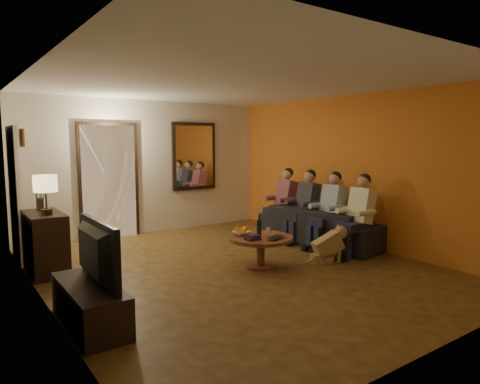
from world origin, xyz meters
TOP-DOWN VIEW (x-y plane):
  - floor at (0.00, 0.00)m, footprint 5.00×6.00m
  - ceiling at (0.00, 0.00)m, footprint 5.00×6.00m
  - back_wall at (0.00, 3.00)m, footprint 5.00×0.02m
  - front_wall at (0.00, -3.00)m, footprint 5.00×0.02m
  - left_wall at (-2.50, 0.00)m, footprint 0.02×6.00m
  - right_wall at (2.50, 0.00)m, footprint 0.02×6.00m
  - orange_accent at (2.49, 0.00)m, footprint 0.01×6.00m
  - kitchen_doorway at (-0.80, 2.98)m, footprint 1.00×0.06m
  - door_trim at (-0.80, 2.97)m, footprint 1.12×0.04m
  - fridge_glimpse at (-0.55, 2.98)m, footprint 0.45×0.03m
  - mirror_frame at (1.00, 2.96)m, footprint 1.00×0.05m
  - mirror_glass at (1.00, 2.93)m, footprint 0.86×0.02m
  - white_door at (-2.46, 2.30)m, footprint 0.06×0.85m
  - framed_art at (-2.47, 1.30)m, footprint 0.03×0.28m
  - art_canvas at (-2.46, 1.30)m, footprint 0.01×0.22m
  - dresser at (-2.25, 1.33)m, footprint 0.45×0.94m
  - table_lamp at (-2.25, 1.11)m, footprint 0.30×0.30m
  - flower_vase at (-2.25, 1.55)m, footprint 0.14×0.14m
  - tv_stand at (-2.25, -0.75)m, footprint 0.45×1.24m
  - tv at (-2.25, -0.75)m, footprint 1.08×0.14m
  - sofa at (2.08, 0.34)m, footprint 2.34×1.17m
  - person_a at (1.98, -0.56)m, footprint 0.60×0.40m
  - person_b at (1.98, 0.04)m, footprint 0.60×0.40m
  - person_c at (1.98, 0.64)m, footprint 0.60×0.40m
  - person_d at (1.98, 1.24)m, footprint 0.60×0.40m
  - dog at (1.31, -0.55)m, footprint 0.60×0.38m
  - coffee_table at (0.33, -0.17)m, footprint 1.15×1.15m
  - bowl at (0.15, 0.05)m, footprint 0.26×0.26m
  - oranges at (0.15, 0.05)m, footprint 0.20×0.20m
  - wine_bottle at (0.38, -0.07)m, footprint 0.07×0.07m
  - wine_glass at (0.51, -0.12)m, footprint 0.06×0.06m
  - book_stack at (0.11, -0.27)m, footprint 0.20×0.15m
  - laptop at (0.43, -0.45)m, footprint 0.39×0.33m

SIDE VIEW (x-z plane):
  - floor at x=0.00m, z-range -0.01..0.01m
  - tv_stand at x=-2.25m, z-range 0.00..0.41m
  - coffee_table at x=0.33m, z-range 0.00..0.45m
  - dog at x=1.31m, z-range 0.00..0.56m
  - sofa at x=2.08m, z-range 0.00..0.65m
  - dresser at x=-2.25m, z-range 0.00..0.84m
  - laptop at x=0.43m, z-range 0.45..0.48m
  - bowl at x=0.15m, z-range 0.45..0.51m
  - book_stack at x=0.11m, z-range 0.45..0.52m
  - wine_glass at x=0.51m, z-range 0.45..0.55m
  - oranges at x=0.15m, z-range 0.51..0.59m
  - person_a at x=1.98m, z-range 0.00..1.20m
  - person_b at x=1.98m, z-range 0.00..1.20m
  - person_c at x=1.98m, z-range 0.00..1.20m
  - person_d at x=1.98m, z-range 0.00..1.20m
  - wine_bottle at x=0.38m, z-range 0.45..0.76m
  - tv at x=-2.25m, z-range 0.41..1.04m
  - fridge_glimpse at x=-0.55m, z-range 0.05..1.75m
  - white_door at x=-2.46m, z-range 0.00..2.04m
  - kitchen_doorway at x=-0.80m, z-range 0.00..2.10m
  - door_trim at x=-0.80m, z-range -0.06..2.16m
  - flower_vase at x=-2.25m, z-range 0.84..1.28m
  - table_lamp at x=-2.25m, z-range 0.84..1.38m
  - back_wall at x=0.00m, z-range 0.00..2.60m
  - front_wall at x=0.00m, z-range 0.00..2.60m
  - left_wall at x=-2.50m, z-range 0.00..2.60m
  - right_wall at x=2.50m, z-range 0.00..2.60m
  - orange_accent at x=2.49m, z-range 0.00..2.60m
  - mirror_frame at x=1.00m, z-range 0.80..2.20m
  - mirror_glass at x=1.00m, z-range 0.87..2.13m
  - framed_art at x=-2.47m, z-range 1.73..1.97m
  - art_canvas at x=-2.46m, z-range 1.76..1.94m
  - ceiling at x=0.00m, z-range 2.60..2.60m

